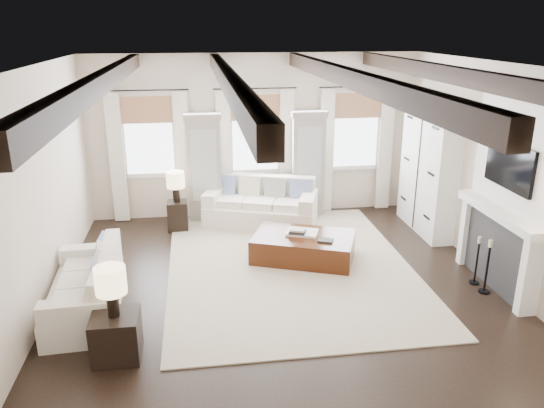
{
  "coord_description": "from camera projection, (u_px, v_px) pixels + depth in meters",
  "views": [
    {
      "loc": [
        -1.16,
        -6.56,
        3.71
      ],
      "look_at": [
        -0.07,
        0.89,
        1.15
      ],
      "focal_mm": 35.0,
      "sensor_mm": 36.0,
      "label": 1
    }
  ],
  "objects": [
    {
      "name": "ground",
      "position": [
        286.0,
        300.0,
        7.5
      ],
      "size": [
        7.5,
        7.5,
        0.0
      ],
      "primitive_type": "plane",
      "color": "black",
      "rests_on": "ground"
    },
    {
      "name": "room_shell",
      "position": [
        327.0,
        154.0,
        7.83
      ],
      "size": [
        6.54,
        7.54,
        3.22
      ],
      "color": "beige",
      "rests_on": "ground"
    },
    {
      "name": "area_rug",
      "position": [
        290.0,
        266.0,
        8.55
      ],
      "size": [
        3.84,
        4.95,
        0.02
      ],
      "primitive_type": "cube",
      "color": "#C1B299",
      "rests_on": "ground"
    },
    {
      "name": "sofa_back",
      "position": [
        261.0,
        206.0,
        10.29
      ],
      "size": [
        2.3,
        1.59,
        0.9
      ],
      "color": "white",
      "rests_on": "ground"
    },
    {
      "name": "sofa_left",
      "position": [
        90.0,
        289.0,
        7.12
      ],
      "size": [
        0.97,
        1.97,
        0.83
      ],
      "color": "white",
      "rests_on": "ground"
    },
    {
      "name": "ottoman",
      "position": [
        304.0,
        247.0,
        8.75
      ],
      "size": [
        1.87,
        1.54,
        0.42
      ],
      "primitive_type": "cube",
      "rotation": [
        0.0,
        0.0,
        -0.38
      ],
      "color": "black",
      "rests_on": "ground"
    },
    {
      "name": "tray",
      "position": [
        302.0,
        232.0,
        8.75
      ],
      "size": [
        0.61,
        0.54,
        0.04
      ],
      "primitive_type": "cube",
      "rotation": [
        0.0,
        0.0,
        -0.38
      ],
      "color": "white",
      "rests_on": "ottoman"
    },
    {
      "name": "book_lower",
      "position": [
        298.0,
        232.0,
        8.67
      ],
      "size": [
        0.32,
        0.28,
        0.04
      ],
      "primitive_type": "cube",
      "rotation": [
        0.0,
        0.0,
        -0.38
      ],
      "color": "#262628",
      "rests_on": "tray"
    },
    {
      "name": "book_upper",
      "position": [
        298.0,
        230.0,
        8.66
      ],
      "size": [
        0.27,
        0.24,
        0.03
      ],
      "primitive_type": "cube",
      "rotation": [
        0.0,
        0.0,
        -0.38
      ],
      "color": "beige",
      "rests_on": "book_lower"
    },
    {
      "name": "book_loose",
      "position": [
        325.0,
        240.0,
        8.44
      ],
      "size": [
        0.29,
        0.26,
        0.03
      ],
      "primitive_type": "cube",
      "rotation": [
        0.0,
        0.0,
        -0.38
      ],
      "color": "#262628",
      "rests_on": "ottoman"
    },
    {
      "name": "side_table_front",
      "position": [
        116.0,
        336.0,
        6.16
      ],
      "size": [
        0.54,
        0.54,
        0.54
      ],
      "primitive_type": "cube",
      "color": "black",
      "rests_on": "ground"
    },
    {
      "name": "lamp_front",
      "position": [
        111.0,
        283.0,
        5.94
      ],
      "size": [
        0.35,
        0.35,
        0.61
      ],
      "color": "black",
      "rests_on": "side_table_front"
    },
    {
      "name": "side_table_back",
      "position": [
        178.0,
        216.0,
        10.01
      ],
      "size": [
        0.37,
        0.37,
        0.56
      ],
      "primitive_type": "cube",
      "color": "black",
      "rests_on": "ground"
    },
    {
      "name": "lamp_back",
      "position": [
        176.0,
        182.0,
        9.79
      ],
      "size": [
        0.33,
        0.33,
        0.58
      ],
      "color": "black",
      "rests_on": "side_table_back"
    },
    {
      "name": "candlestick_near",
      "position": [
        487.0,
        271.0,
        7.62
      ],
      "size": [
        0.17,
        0.17,
        0.82
      ],
      "color": "black",
      "rests_on": "ground"
    },
    {
      "name": "candlestick_far",
      "position": [
        476.0,
        264.0,
        7.9
      ],
      "size": [
        0.15,
        0.15,
        0.75
      ],
      "color": "black",
      "rests_on": "ground"
    }
  ]
}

